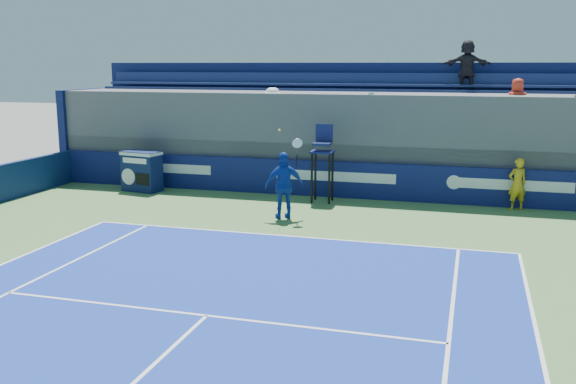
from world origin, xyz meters
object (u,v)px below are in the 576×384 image
(ball_person, at_px, (517,184))
(match_clock, at_px, (142,170))
(umpire_chair, at_px, (323,155))
(tennis_player, at_px, (284,185))

(ball_person, bearing_deg, match_clock, -21.66)
(ball_person, distance_m, umpire_chair, 5.97)
(ball_person, distance_m, tennis_player, 7.10)
(match_clock, bearing_deg, tennis_player, -23.12)
(umpire_chair, bearing_deg, ball_person, 4.79)
(tennis_player, bearing_deg, match_clock, 156.88)
(ball_person, bearing_deg, tennis_player, 1.27)
(ball_person, height_order, umpire_chair, umpire_chair)
(match_clock, relative_size, tennis_player, 0.55)
(ball_person, xyz_separation_m, match_clock, (-12.31, -0.53, -0.06))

